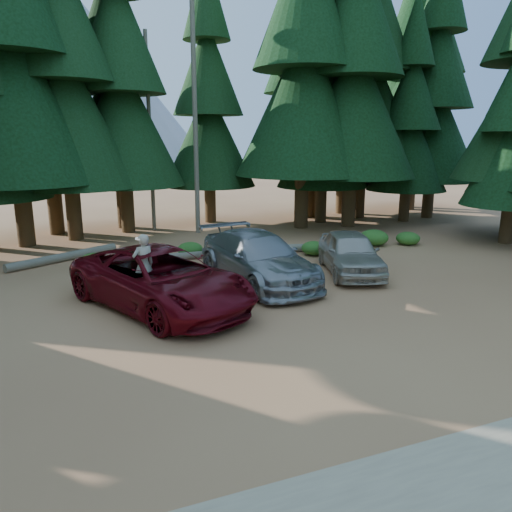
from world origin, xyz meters
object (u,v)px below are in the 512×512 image
(log_mid, at_px, (188,256))
(red_pickup, at_px, (161,279))
(silver_minivan_center, at_px, (258,258))
(silver_minivan_right, at_px, (350,252))
(log_right, at_px, (310,248))
(log_left, at_px, (64,257))
(frisbee_player, at_px, (143,264))

(log_mid, bearing_deg, red_pickup, -107.83)
(silver_minivan_center, relative_size, silver_minivan_right, 1.30)
(silver_minivan_center, distance_m, silver_minivan_right, 3.57)
(silver_minivan_center, bearing_deg, red_pickup, -164.08)
(silver_minivan_center, height_order, silver_minivan_right, silver_minivan_center)
(red_pickup, relative_size, silver_minivan_center, 1.08)
(red_pickup, height_order, log_right, red_pickup)
(log_left, xyz_separation_m, log_mid, (4.67, -1.57, -0.02))
(log_left, bearing_deg, frisbee_player, -104.36)
(silver_minivan_center, xyz_separation_m, log_mid, (-1.42, 4.09, -0.70))
(silver_minivan_center, height_order, log_left, silver_minivan_center)
(red_pickup, bearing_deg, log_left, 85.94)
(silver_minivan_center, bearing_deg, log_right, 36.40)
(silver_minivan_right, relative_size, log_left, 0.95)
(log_right, bearing_deg, log_left, -177.29)
(frisbee_player, xyz_separation_m, log_left, (-2.00, 7.26, -1.23))
(log_left, xyz_separation_m, log_right, (9.97, -2.14, 0.00))
(silver_minivan_center, height_order, log_mid, silver_minivan_center)
(log_mid, distance_m, log_right, 5.33)
(frisbee_player, distance_m, log_left, 7.64)
(red_pickup, xyz_separation_m, frisbee_player, (-0.50, -0.17, 0.53))
(log_left, relative_size, log_mid, 1.31)
(silver_minivan_right, relative_size, frisbee_player, 2.60)
(log_left, relative_size, log_right, 0.89)
(silver_minivan_right, bearing_deg, log_left, 167.56)
(log_right, bearing_deg, silver_minivan_center, -122.94)
(log_mid, height_order, log_right, log_right)
(red_pickup, distance_m, silver_minivan_center, 3.87)
(silver_minivan_center, xyz_separation_m, silver_minivan_right, (3.57, -0.15, -0.08))
(frisbee_player, bearing_deg, silver_minivan_right, 173.64)
(silver_minivan_right, height_order, frisbee_player, frisbee_player)
(red_pickup, relative_size, log_mid, 1.73)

